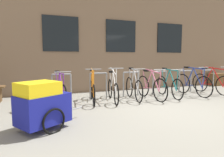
% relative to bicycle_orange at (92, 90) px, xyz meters
% --- Properties ---
extents(ground_plane, '(42.00, 42.00, 0.00)m').
position_rel_bicycle_orange_xyz_m(ground_plane, '(1.69, -1.43, -0.37)').
color(ground_plane, gray).
extents(storefront_building, '(28.00, 6.27, 5.54)m').
position_rel_bicycle_orange_xyz_m(storefront_building, '(1.69, 4.88, 2.40)').
color(storefront_building, '#7A604C').
rests_on(storefront_building, ground).
extents(bike_rack, '(6.62, 0.05, 0.88)m').
position_rel_bicycle_orange_xyz_m(bike_rack, '(2.13, 0.47, 0.16)').
color(bike_rack, gray).
rests_on(bike_rack, ground).
extents(bicycle_orange, '(0.49, 1.70, 1.08)m').
position_rel_bicycle_orange_xyz_m(bicycle_orange, '(0.00, 0.00, 0.00)').
color(bicycle_orange, black).
rests_on(bicycle_orange, ground).
extents(bicycle_blue, '(0.44, 1.77, 1.07)m').
position_rel_bicycle_orange_xyz_m(bicycle_blue, '(3.74, -0.15, 0.03)').
color(bicycle_blue, black).
rests_on(bicycle_blue, ground).
extents(bicycle_teal, '(0.44, 1.76, 1.02)m').
position_rel_bicycle_orange_xyz_m(bicycle_teal, '(2.73, -0.11, 0.02)').
color(bicycle_teal, black).
rests_on(bicycle_teal, ground).
extents(bicycle_silver, '(0.44, 1.67, 1.05)m').
position_rel_bicycle_orange_xyz_m(bicycle_silver, '(1.39, -0.03, 0.02)').
color(bicycle_silver, black).
rests_on(bicycle_silver, ground).
extents(bicycle_red, '(0.44, 1.81, 1.07)m').
position_rel_bicycle_orange_xyz_m(bicycle_red, '(4.69, -0.12, 0.03)').
color(bicycle_red, black).
rests_on(bicycle_red, ground).
extents(bicycle_purple, '(0.44, 1.64, 1.03)m').
position_rel_bicycle_orange_xyz_m(bicycle_purple, '(-0.98, -0.09, 0.01)').
color(bicycle_purple, black).
rests_on(bicycle_purple, ground).
extents(bicycle_white, '(0.49, 1.74, 1.09)m').
position_rel_bicycle_orange_xyz_m(bicycle_white, '(0.65, -0.06, 0.00)').
color(bicycle_white, black).
rests_on(bicycle_white, ground).
extents(bicycle_pink, '(0.44, 1.75, 1.03)m').
position_rel_bicycle_orange_xyz_m(bicycle_pink, '(1.96, -0.18, 0.03)').
color(bicycle_pink, black).
rests_on(bicycle_pink, ground).
extents(bike_trailer, '(1.40, 1.03, 0.94)m').
position_rel_bicycle_orange_xyz_m(bike_trailer, '(-1.49, -1.92, 0.11)').
color(bike_trailer, navy).
rests_on(bike_trailer, ground).
extents(backpack, '(0.33, 0.29, 0.44)m').
position_rel_bicycle_orange_xyz_m(backpack, '(-1.86, -0.43, -0.15)').
color(backpack, maroon).
rests_on(backpack, ground).
extents(planter_box, '(0.70, 0.44, 0.60)m').
position_rel_bicycle_orange_xyz_m(planter_box, '(6.71, 1.42, -0.07)').
color(planter_box, brown).
rests_on(planter_box, ground).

